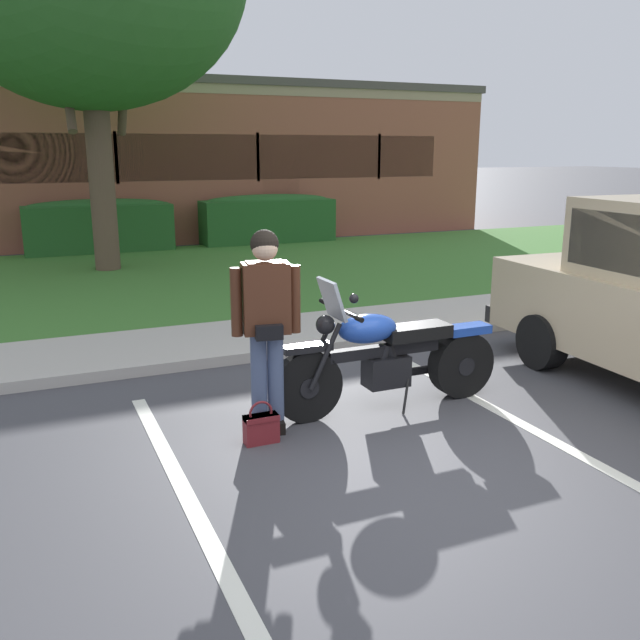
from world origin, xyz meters
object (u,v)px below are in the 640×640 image
object	(u,v)px
handbag	(261,426)
hedge_center_left	(268,218)
brick_building	(94,159)
rider_person	(266,317)
hedge_left	(99,225)
motorcycle	(396,356)

from	to	relation	value
handbag	hedge_center_left	xyz separation A→B (m)	(4.05, 11.28, 0.51)
handbag	hedge_center_left	world-z (taller)	hedge_center_left
brick_building	rider_person	bearing A→B (deg)	-91.51
rider_person	hedge_left	world-z (taller)	rider_person
hedge_center_left	hedge_left	bearing A→B (deg)	180.00
rider_person	handbag	size ratio (longest dim) A/B	4.74
motorcycle	handbag	size ratio (longest dim) A/B	6.22
motorcycle	brick_building	distance (m)	16.70
handbag	motorcycle	bearing A→B (deg)	11.19
hedge_left	hedge_center_left	bearing A→B (deg)	-0.00
rider_person	hedge_center_left	distance (m)	11.74
motorcycle	rider_person	world-z (taller)	rider_person
motorcycle	handbag	xyz separation A→B (m)	(-1.40, -0.28, -0.34)
motorcycle	brick_building	bearing A→B (deg)	92.84
hedge_center_left	handbag	bearing A→B (deg)	-109.73
hedge_left	brick_building	xyz separation A→B (m)	(0.57, 5.60, 1.38)
motorcycle	rider_person	xyz separation A→B (m)	(-1.26, -0.06, 0.50)
handbag	hedge_left	world-z (taller)	hedge_left
rider_person	hedge_center_left	size ratio (longest dim) A/B	0.51
rider_person	hedge_left	size ratio (longest dim) A/B	0.53
handbag	hedge_left	distance (m)	11.29
motorcycle	rider_person	distance (m)	1.36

